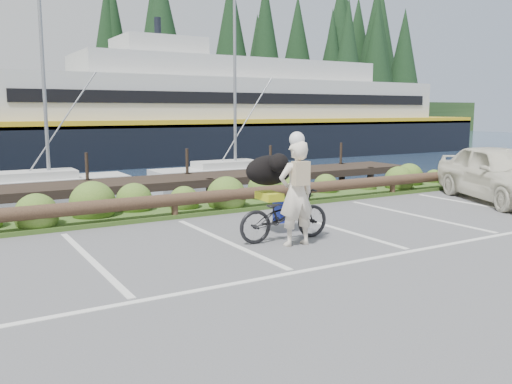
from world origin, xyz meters
TOP-DOWN VIEW (x-y plane):
  - ground at (0.00, 0.00)m, footprint 72.00×72.00m
  - vegetation_strip at (0.00, 5.30)m, footprint 34.00×1.60m
  - log_rail at (0.00, 4.60)m, footprint 32.00×0.30m
  - bicycle at (1.04, 1.51)m, footprint 1.98×0.80m
  - cyclist at (1.01, 1.06)m, footprint 0.75×0.52m
  - dog at (1.08, 2.13)m, footprint 0.59×1.10m
  - parked_car at (8.77, 2.24)m, footprint 3.60×5.06m

SIDE VIEW (x-z plane):
  - ground at x=0.00m, z-range 0.00..0.00m
  - log_rail at x=0.00m, z-range -0.30..0.30m
  - vegetation_strip at x=0.00m, z-range 0.00..0.10m
  - bicycle at x=1.04m, z-range 0.00..1.02m
  - parked_car at x=8.77m, z-range 0.00..1.60m
  - cyclist at x=1.01m, z-range 0.00..1.99m
  - dog at x=1.08m, z-range 1.02..1.63m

